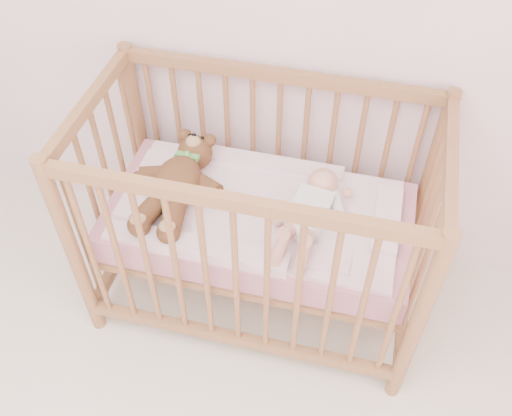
% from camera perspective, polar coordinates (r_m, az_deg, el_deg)
% --- Properties ---
extents(crib, '(1.36, 0.76, 1.00)m').
position_cam_1_polar(crib, '(2.32, 0.30, -1.14)').
color(crib, '#996F41').
rests_on(crib, floor).
extents(mattress, '(1.22, 0.62, 0.13)m').
position_cam_1_polar(mattress, '(2.33, 0.30, -1.39)').
color(mattress, pink).
rests_on(mattress, crib).
extents(blanket, '(1.10, 0.58, 0.06)m').
position_cam_1_polar(blanket, '(2.28, 0.30, -0.13)').
color(blanket, '#F9ABC7').
rests_on(blanket, mattress).
extents(baby, '(0.33, 0.57, 0.13)m').
position_cam_1_polar(baby, '(2.18, 5.43, -0.13)').
color(baby, silver).
rests_on(baby, blanket).
extents(teddy_bear, '(0.44, 0.60, 0.16)m').
position_cam_1_polar(teddy_bear, '(2.28, -7.95, 2.44)').
color(teddy_bear, brown).
rests_on(teddy_bear, blanket).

